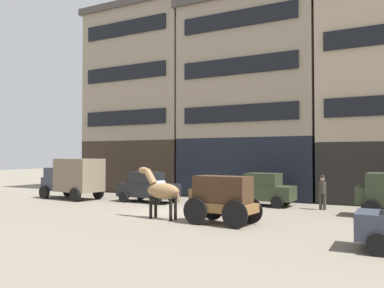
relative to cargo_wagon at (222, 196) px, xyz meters
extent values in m
plane|color=slate|center=(-3.67, 2.05, -1.15)|extent=(120.00, 120.00, 0.00)
cube|color=#33281E|center=(-11.90, 12.40, 0.83)|extent=(8.59, 6.91, 3.96)
cube|color=gray|center=(-11.90, 12.40, 7.90)|extent=(8.59, 6.91, 10.17)
cube|color=#47423D|center=(-11.90, 12.40, 13.23)|extent=(9.09, 7.41, 0.50)
cube|color=black|center=(-11.90, 8.88, 4.50)|extent=(7.21, 0.12, 1.10)
cube|color=black|center=(-11.90, 8.88, 7.90)|extent=(7.21, 0.12, 1.10)
cube|color=black|center=(-11.90, 8.88, 11.29)|extent=(7.21, 0.12, 1.10)
cube|color=black|center=(-2.81, 12.40, 0.85)|extent=(9.30, 6.91, 4.00)
cube|color=gray|center=(-2.81, 12.40, 7.46)|extent=(9.30, 6.91, 9.22)
cube|color=#47423D|center=(-2.81, 12.40, 12.32)|extent=(9.80, 7.41, 0.50)
cube|color=black|center=(-2.81, 8.88, 4.39)|extent=(7.81, 0.12, 1.10)
cube|color=black|center=(-2.81, 8.88, 7.46)|extent=(7.81, 0.12, 1.10)
cube|color=black|center=(-2.81, 8.88, 10.54)|extent=(7.81, 0.12, 1.10)
cube|color=black|center=(5.42, 12.40, 0.66)|extent=(6.86, 6.91, 3.61)
cube|color=tan|center=(5.42, 12.40, 8.30)|extent=(6.86, 6.91, 11.68)
cube|color=black|center=(5.42, 8.88, 4.41)|extent=(5.76, 0.12, 1.10)
cube|color=black|center=(5.42, 8.88, 8.30)|extent=(5.76, 0.12, 1.10)
cube|color=brown|center=(0.05, 0.00, -0.45)|extent=(2.79, 1.50, 0.36)
cube|color=#3D2819|center=(0.05, 0.00, 0.28)|extent=(2.37, 1.27, 1.10)
cube|color=brown|center=(-1.09, 0.08, 0.03)|extent=(0.48, 1.07, 0.50)
cylinder|color=black|center=(-0.90, -0.64, -0.60)|extent=(1.10, 0.16, 1.10)
cylinder|color=black|center=(-0.79, 0.77, -0.60)|extent=(1.10, 0.16, 1.10)
cylinder|color=black|center=(0.90, -0.78, -0.60)|extent=(1.10, 0.16, 1.10)
cylinder|color=black|center=(1.00, 0.64, -0.60)|extent=(1.10, 0.16, 1.10)
ellipsoid|color=#937047|center=(-2.85, 0.00, 0.10)|extent=(1.74, 0.73, 0.70)
cylinder|color=#937047|center=(-3.57, 0.05, 0.70)|extent=(0.69, 0.37, 0.76)
ellipsoid|color=#937047|center=(-3.97, 0.08, 1.00)|extent=(0.58, 0.28, 0.30)
cylinder|color=#937047|center=(-2.04, -0.06, -0.05)|extent=(0.27, 0.12, 0.65)
cylinder|color=black|center=(-3.41, -0.14, -0.67)|extent=(0.14, 0.14, 0.95)
cylinder|color=black|center=(-3.38, 0.22, -0.67)|extent=(0.14, 0.14, 0.95)
cylinder|color=black|center=(-2.31, -0.22, -0.67)|extent=(0.14, 0.14, 0.95)
cylinder|color=black|center=(-2.29, 0.13, -0.67)|extent=(0.14, 0.14, 0.95)
cube|color=#2D3823|center=(5.79, 5.25, 0.12)|extent=(1.44, 1.73, 1.50)
cube|color=#2D3823|center=(5.09, 5.27, -0.18)|extent=(0.93, 1.47, 0.80)
cube|color=silver|center=(5.34, 5.26, 0.37)|extent=(0.22, 1.36, 0.64)
cylinder|color=black|center=(5.32, 4.31, -0.73)|extent=(0.84, 0.24, 0.84)
cylinder|color=black|center=(5.37, 6.21, -0.73)|extent=(0.84, 0.24, 0.84)
cube|color=#333847|center=(-13.63, 4.31, 0.12)|extent=(1.55, 1.82, 1.50)
cube|color=#333847|center=(-14.33, 4.38, -0.18)|extent=(1.03, 1.52, 0.80)
cube|color=#756651|center=(-11.84, 4.14, 0.42)|extent=(2.97, 2.16, 2.10)
cube|color=silver|center=(-14.08, 4.35, 0.37)|extent=(0.32, 1.37, 0.64)
cylinder|color=black|center=(-14.17, 3.41, -0.73)|extent=(0.86, 0.30, 0.84)
cylinder|color=black|center=(-13.99, 5.30, -0.73)|extent=(0.86, 0.30, 0.84)
cylinder|color=black|center=(-11.18, 3.12, -0.73)|extent=(0.86, 0.30, 0.84)
cylinder|color=black|center=(-11.00, 5.02, -0.73)|extent=(0.86, 0.30, 0.84)
cube|color=black|center=(-7.11, 5.05, -0.42)|extent=(3.75, 1.71, 0.80)
cube|color=black|center=(-7.26, 5.05, 0.33)|extent=(1.84, 1.49, 0.70)
cube|color=silver|center=(-6.41, 5.03, 0.20)|extent=(0.37, 1.32, 0.56)
cylinder|color=black|center=(-5.89, 5.85, -0.82)|extent=(0.67, 0.20, 0.66)
cylinder|color=black|center=(-5.94, 4.17, -0.82)|extent=(0.67, 0.20, 0.66)
cylinder|color=black|center=(-8.28, 5.92, -0.82)|extent=(0.67, 0.20, 0.66)
cylinder|color=black|center=(-8.34, 4.24, -0.82)|extent=(0.67, 0.20, 0.66)
cylinder|color=black|center=(6.04, -2.80, -0.82)|extent=(0.66, 0.20, 0.66)
cylinder|color=black|center=(6.00, -1.12, -0.82)|extent=(0.66, 0.20, 0.66)
cube|color=#2D3823|center=(-0.58, 6.75, -0.42)|extent=(3.74, 1.70, 0.80)
cube|color=#2D3823|center=(-0.43, 6.74, 0.33)|extent=(1.84, 1.49, 0.70)
cube|color=silver|center=(-1.28, 6.76, 0.20)|extent=(0.37, 1.32, 0.56)
cylinder|color=black|center=(-1.80, 5.94, -0.82)|extent=(0.66, 0.20, 0.66)
cylinder|color=black|center=(-1.75, 7.62, -0.82)|extent=(0.66, 0.20, 0.66)
cylinder|color=black|center=(0.60, 5.87, -0.82)|extent=(0.66, 0.20, 0.66)
cylinder|color=black|center=(0.65, 7.55, -0.82)|extent=(0.66, 0.20, 0.66)
cylinder|color=#38332D|center=(2.76, 6.46, -0.72)|extent=(0.16, 0.16, 0.85)
cylinder|color=#38332D|center=(2.96, 6.46, -0.72)|extent=(0.16, 0.16, 0.85)
cylinder|color=#38332D|center=(2.86, 6.46, 0.01)|extent=(0.39, 0.39, 0.62)
sphere|color=tan|center=(2.86, 6.46, 0.45)|extent=(0.22, 0.22, 0.22)
cylinder|color=#38332D|center=(2.86, 6.46, 0.55)|extent=(0.28, 0.28, 0.02)
cylinder|color=#38332D|center=(2.86, 6.46, 0.60)|extent=(0.18, 0.18, 0.09)
camera|label=1|loc=(6.79, -15.24, 1.68)|focal=37.69mm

